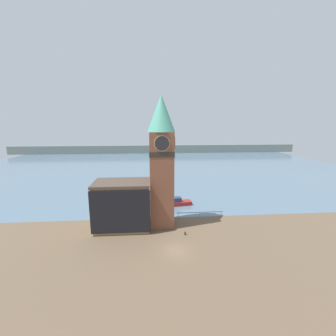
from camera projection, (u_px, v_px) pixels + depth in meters
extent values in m
plane|color=brown|center=(176.00, 251.00, 33.95)|extent=(160.00, 160.00, 0.00)
cube|color=slate|center=(159.00, 164.00, 104.39)|extent=(160.00, 120.00, 0.00)
cube|color=slate|center=(156.00, 149.00, 142.98)|extent=(180.00, 3.00, 5.00)
cube|color=#333338|center=(200.00, 212.00, 45.77)|extent=(9.59, 0.08, 0.08)
cylinder|color=#333338|center=(178.00, 215.00, 45.53)|extent=(0.07, 0.07, 1.05)
cylinder|color=#333338|center=(200.00, 215.00, 45.87)|extent=(0.07, 0.07, 1.05)
cylinder|color=#333338|center=(221.00, 214.00, 46.21)|extent=(0.07, 0.07, 1.05)
cube|color=brown|center=(162.00, 180.00, 40.91)|extent=(4.24, 4.24, 17.44)
cube|color=#2D2823|center=(161.00, 153.00, 39.93)|extent=(4.36, 4.36, 0.90)
cylinder|color=tan|center=(162.00, 143.00, 37.42)|extent=(2.70, 0.12, 2.70)
cylinder|color=#232328|center=(162.00, 143.00, 37.34)|extent=(2.45, 0.12, 2.45)
cylinder|color=tan|center=(174.00, 142.00, 39.71)|extent=(0.12, 2.70, 2.70)
cylinder|color=#232328|center=(174.00, 142.00, 39.72)|extent=(0.12, 2.45, 2.45)
cone|color=#51A88E|center=(161.00, 113.00, 38.56)|extent=(4.88, 4.88, 6.34)
cube|color=#A88451|center=(123.00, 206.00, 40.84)|extent=(9.55, 6.14, 8.20)
cube|color=#4C3D33|center=(122.00, 183.00, 39.98)|extent=(9.95, 6.54, 0.50)
cube|color=black|center=(120.00, 212.00, 37.66)|extent=(10.05, 0.30, 7.54)
cube|color=maroon|center=(180.00, 203.00, 52.75)|extent=(5.68, 3.00, 0.90)
cube|color=navy|center=(176.00, 200.00, 52.32)|extent=(2.59, 1.87, 1.02)
cylinder|color=#2D2D33|center=(185.00, 234.00, 38.66)|extent=(0.27, 0.27, 0.49)
sphere|color=#2D2D33|center=(185.00, 232.00, 38.61)|extent=(0.28, 0.28, 0.28)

